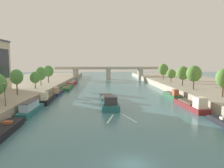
# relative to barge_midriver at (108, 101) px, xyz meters

# --- Properties ---
(ground_plane) EXTENTS (400.00, 400.00, 0.00)m
(ground_plane) POSITION_rel_barge_midriver_xyz_m (1.69, -30.55, -0.96)
(ground_plane) COLOR teal
(quay_left) EXTENTS (36.00, 170.00, 2.32)m
(quay_left) POSITION_rel_barge_midriver_xyz_m (-35.93, 24.45, 0.20)
(quay_left) COLOR #A89E89
(quay_left) RESTS_ON ground
(quay_right) EXTENTS (36.00, 170.00, 2.32)m
(quay_right) POSITION_rel_barge_midriver_xyz_m (39.30, 24.45, 0.20)
(quay_right) COLOR #A89E89
(quay_right) RESTS_ON ground
(barge_midriver) EXTENTS (4.67, 19.58, 3.10)m
(barge_midriver) POSITION_rel_barge_midriver_xyz_m (0.00, 0.00, 0.00)
(barge_midriver) COLOR #23666B
(barge_midriver) RESTS_ON ground
(wake_behind_barge) EXTENTS (5.59, 6.04, 0.03)m
(wake_behind_barge) POSITION_rel_barge_midriver_xyz_m (1.85, -12.92, -0.95)
(wake_behind_barge) COLOR silver
(wake_behind_barge) RESTS_ON ground
(moored_boat_left_end) EXTENTS (3.01, 13.50, 2.24)m
(moored_boat_left_end) POSITION_rel_barge_midriver_xyz_m (-15.98, -21.55, -0.36)
(moored_boat_left_end) COLOR black
(moored_boat_left_end) RESTS_ON ground
(moored_boat_left_midway) EXTENTS (2.30, 11.59, 2.79)m
(moored_boat_left_midway) POSITION_rel_barge_midriver_xyz_m (-16.26, -8.54, 0.20)
(moored_boat_left_midway) COLOR #23666B
(moored_boat_left_midway) RESTS_ON ground
(moored_boat_left_lone) EXTENTS (2.34, 12.06, 3.20)m
(moored_boat_left_lone) POSITION_rel_barge_midriver_xyz_m (-15.98, 3.65, 0.00)
(moored_boat_left_lone) COLOR black
(moored_boat_left_lone) RESTS_ON ground
(moored_boat_left_gap_after) EXTENTS (1.70, 10.20, 2.87)m
(moored_boat_left_gap_after) POSITION_rel_barge_midriver_xyz_m (-15.92, 15.93, -0.13)
(moored_boat_left_gap_after) COLOR #1E284C
(moored_boat_left_gap_after) RESTS_ON ground
(moored_boat_left_second) EXTENTS (4.01, 16.81, 2.11)m
(moored_boat_left_second) POSITION_rel_barge_midriver_xyz_m (-15.69, 30.75, -0.44)
(moored_boat_left_second) COLOR #235633
(moored_boat_left_second) RESTS_ON ground
(moored_boat_left_near) EXTENTS (3.28, 15.27, 2.18)m
(moored_boat_left_near) POSITION_rel_barge_midriver_xyz_m (-16.08, 47.35, -0.40)
(moored_boat_left_near) COLOR maroon
(moored_boat_left_near) RESTS_ON ground
(moored_boat_right_second) EXTENTS (3.05, 14.08, 3.37)m
(moored_boat_right_second) POSITION_rel_barge_midriver_xyz_m (18.78, -5.62, 0.01)
(moored_boat_right_second) COLOR maroon
(moored_boat_right_second) RESTS_ON ground
(moored_boat_right_gap_after) EXTENTS (1.98, 10.58, 2.97)m
(moored_boat_right_gap_after) POSITION_rel_barge_midriver_xyz_m (18.94, 8.54, -0.05)
(moored_boat_right_gap_after) COLOR #235633
(moored_boat_right_gap_after) RESTS_ON ground
(tree_left_by_lamp) EXTENTS (3.23, 3.23, 6.48)m
(tree_left_by_lamp) POSITION_rel_barge_midriver_xyz_m (-23.32, 2.26, 5.90)
(tree_left_by_lamp) COLOR brown
(tree_left_by_lamp) RESTS_ON quay_left
(tree_left_second) EXTENTS (3.26, 3.26, 5.34)m
(tree_left_second) POSITION_rel_barge_midriver_xyz_m (-22.60, 14.08, 4.86)
(tree_left_second) COLOR brown
(tree_left_second) RESTS_ON quay_left
(tree_left_far) EXTENTS (3.69, 3.69, 6.62)m
(tree_left_far) POSITION_rel_barge_midriver_xyz_m (-23.36, 22.48, 5.58)
(tree_left_far) COLOR brown
(tree_left_far) RESTS_ON quay_left
(tree_left_distant) EXTENTS (4.13, 4.13, 6.92)m
(tree_left_distant) POSITION_rel_barge_midriver_xyz_m (-23.42, 32.70, 6.00)
(tree_left_distant) COLOR brown
(tree_left_distant) RESTS_ON quay_left
(tree_right_distant) EXTENTS (3.50, 3.50, 6.79)m
(tree_right_distant) POSITION_rel_barge_midriver_xyz_m (27.32, -3.28, 5.88)
(tree_right_distant) COLOR brown
(tree_right_distant) RESTS_ON quay_right
(tree_right_second) EXTENTS (4.48, 4.48, 7.25)m
(tree_right_second) POSITION_rel_barge_midriver_xyz_m (26.36, 10.49, 6.14)
(tree_right_second) COLOR brown
(tree_right_second) RESTS_ON quay_right
(tree_right_third) EXTENTS (4.47, 4.47, 6.85)m
(tree_right_third) POSITION_rel_barge_midriver_xyz_m (26.75, 20.22, 5.81)
(tree_right_third) COLOR brown
(tree_right_third) RESTS_ON quay_right
(tree_right_midway) EXTENTS (3.71, 3.71, 5.39)m
(tree_right_midway) POSITION_rel_barge_midriver_xyz_m (26.51, 31.95, 4.84)
(tree_right_midway) COLOR brown
(tree_right_midway) RESTS_ON quay_right
(tree_right_past_mid) EXTENTS (4.64, 4.64, 7.48)m
(tree_right_past_mid) POSITION_rel_barge_midriver_xyz_m (27.19, 45.34, 6.14)
(tree_right_past_mid) COLOR brown
(tree_right_past_mid) RESTS_ON quay_right
(lamppost_left_bank) EXTENTS (0.28, 0.28, 4.42)m
(lamppost_left_bank) POSITION_rel_barge_midriver_xyz_m (-20.04, -11.15, 3.79)
(lamppost_left_bank) COLOR black
(lamppost_left_bank) RESTS_ON quay_left
(bridge_far) EXTENTS (63.23, 4.40, 7.71)m
(bridge_far) POSITION_rel_barge_midriver_xyz_m (1.69, 73.14, 3.97)
(bridge_far) COLOR #ADA899
(bridge_far) RESTS_ON ground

